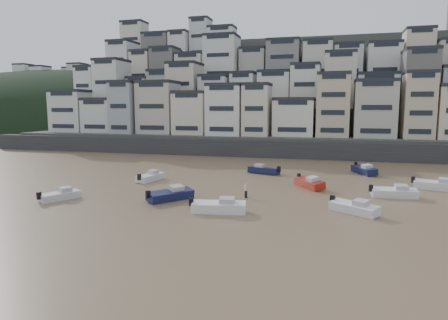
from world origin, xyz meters
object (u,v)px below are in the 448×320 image
(boat_g, at_px, (438,184))
(boat_f, at_px, (150,176))
(boat_i, at_px, (364,169))
(boat_c, at_px, (170,193))
(boat_d, at_px, (394,191))
(boat_j, at_px, (60,194))
(person_pink, at_px, (246,190))
(boat_b, at_px, (354,206))
(boat_e, at_px, (309,182))
(boat_a, at_px, (219,205))
(boat_h, at_px, (264,169))

(boat_g, bearing_deg, boat_f, -159.44)
(boat_g, height_order, boat_i, boat_i)
(boat_c, xyz_separation_m, boat_f, (-7.46, 10.32, -0.06))
(boat_f, bearing_deg, boat_d, -84.05)
(boat_f, relative_size, boat_j, 1.10)
(boat_i, distance_m, person_pink, 25.48)
(boat_b, relative_size, boat_g, 0.89)
(boat_e, distance_m, boat_i, 15.37)
(boat_a, bearing_deg, boat_g, 26.45)
(boat_a, height_order, boat_e, boat_a)
(boat_a, distance_m, boat_b, 13.40)
(boat_h, bearing_deg, boat_e, 146.98)
(boat_c, bearing_deg, boat_d, -34.95)
(boat_e, xyz_separation_m, boat_g, (15.81, 2.94, 0.05))
(boat_j, bearing_deg, boat_i, -24.83)
(boat_f, bearing_deg, boat_g, -74.53)
(boat_d, xyz_separation_m, boat_h, (-17.49, 12.49, 0.00))
(boat_b, xyz_separation_m, boat_j, (-31.95, -2.77, -0.06))
(boat_a, xyz_separation_m, boat_b, (12.99, 3.29, -0.07))
(boat_h, bearing_deg, boat_j, 69.36)
(boat_i, bearing_deg, boat_a, -51.95)
(boat_e, bearing_deg, boat_f, -122.78)
(boat_d, height_order, boat_e, boat_e)
(boat_c, distance_m, boat_e, 18.50)
(boat_f, relative_size, boat_h, 0.98)
(boat_d, distance_m, boat_g, 8.38)
(boat_i, xyz_separation_m, boat_j, (-34.53, -27.69, -0.16))
(boat_e, relative_size, boat_j, 1.15)
(boat_h, xyz_separation_m, boat_i, (15.25, 3.83, 0.08))
(person_pink, bearing_deg, boat_i, 55.64)
(boat_b, height_order, boat_i, boat_i)
(boat_b, distance_m, boat_f, 29.20)
(boat_a, bearing_deg, boat_f, 125.10)
(boat_e, relative_size, boat_h, 1.02)
(person_pink, bearing_deg, boat_h, 92.89)
(boat_d, distance_m, boat_j, 38.50)
(boat_f, bearing_deg, boat_j, 170.07)
(boat_g, relative_size, boat_j, 1.22)
(boat_i, bearing_deg, boat_c, -65.26)
(boat_h, relative_size, person_pink, 3.18)
(boat_f, xyz_separation_m, boat_j, (-4.76, -13.41, -0.07))
(boat_i, bearing_deg, boat_j, -74.33)
(boat_h, bearing_deg, boat_f, 54.03)
(boat_b, distance_m, boat_j, 32.08)
(boat_a, bearing_deg, boat_h, 78.77)
(boat_j, bearing_deg, person_pink, -45.28)
(boat_a, height_order, boat_b, boat_a)
(boat_e, xyz_separation_m, boat_h, (-7.59, 9.49, -0.02))
(boat_c, height_order, boat_h, boat_c)
(boat_d, distance_m, boat_i, 16.48)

